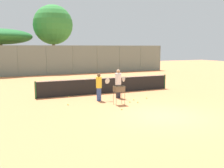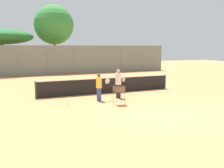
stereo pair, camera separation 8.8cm
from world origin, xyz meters
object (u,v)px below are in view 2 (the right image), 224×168
(ball_cart, at_px, (119,90))
(player_red_cap, at_px, (118,83))
(tennis_net, at_px, (107,85))
(player_white_outfit, at_px, (99,87))

(ball_cart, bearing_deg, player_red_cap, 65.41)
(tennis_net, bearing_deg, player_red_cap, -91.75)
(player_white_outfit, distance_m, ball_cart, 1.52)
(player_red_cap, bearing_deg, ball_cart, -34.71)
(player_red_cap, distance_m, ball_cart, 1.88)
(player_white_outfit, bearing_deg, ball_cart, -61.58)
(player_red_cap, bearing_deg, tennis_net, 168.13)
(player_white_outfit, relative_size, player_red_cap, 0.91)
(player_white_outfit, xyz_separation_m, player_red_cap, (1.40, 0.32, 0.08))
(tennis_net, xyz_separation_m, player_red_cap, (-0.06, -1.86, 0.35))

